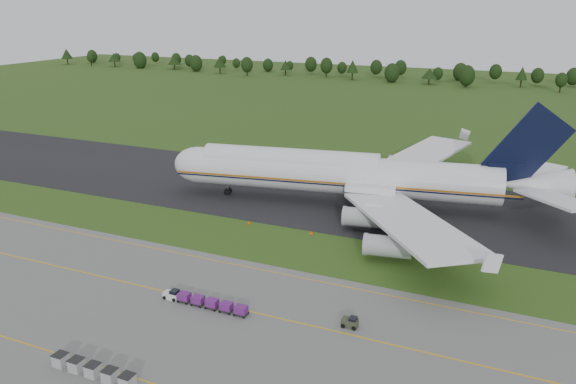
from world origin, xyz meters
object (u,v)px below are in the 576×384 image
at_px(uld_row, 93,370).
at_px(utility_cart, 350,323).
at_px(baggage_train, 203,301).
at_px(edge_markers, 279,228).
at_px(aircraft, 349,174).

bearing_deg(uld_row, utility_cart, 42.36).
relative_size(baggage_train, uld_row, 1.19).
bearing_deg(baggage_train, edge_markers, 93.79).
bearing_deg(utility_cart, edge_markers, 129.80).
relative_size(uld_row, edge_markers, 0.84).
bearing_deg(baggage_train, uld_row, -99.91).
relative_size(aircraft, uld_row, 7.41).
height_order(aircraft, edge_markers, aircraft).
bearing_deg(aircraft, edge_markers, -111.52).
height_order(baggage_train, utility_cart, baggage_train).
bearing_deg(edge_markers, utility_cart, -50.20).
xyz_separation_m(aircraft, utility_cart, (14.90, -45.17, -5.96)).
height_order(uld_row, edge_markers, uld_row).
height_order(aircraft, uld_row, aircraft).
height_order(baggage_train, edge_markers, baggage_train).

